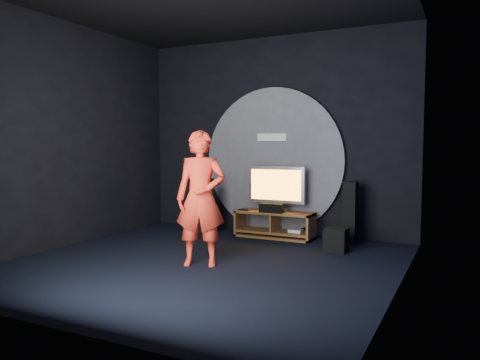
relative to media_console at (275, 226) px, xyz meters
name	(u,v)px	position (x,y,z in m)	size (l,w,h in m)	color
floor	(203,263)	(-0.20, -2.05, -0.20)	(5.00, 5.00, 0.00)	black
back_wall	(274,136)	(-0.20, 0.45, 1.55)	(5.00, 0.04, 3.50)	black
front_wall	(48,124)	(-0.20, -4.55, 1.55)	(5.00, 0.04, 3.50)	black
left_wall	(64,134)	(-2.70, -2.05, 1.55)	(0.04, 5.00, 3.50)	black
right_wall	(402,129)	(2.30, -2.05, 1.55)	(0.04, 5.00, 3.50)	black
wall_disc_panel	(273,161)	(-0.20, 0.39, 1.11)	(2.60, 0.11, 2.60)	#515156
media_console	(275,226)	(0.00, 0.00, 0.00)	(1.34, 0.45, 0.45)	brown
tv	(276,187)	(-0.01, 0.07, 0.67)	(1.02, 0.22, 0.77)	#AAAAB2
center_speaker	(271,208)	(-0.01, -0.14, 0.33)	(0.40, 0.15, 0.15)	black
remote	(243,210)	(-0.54, -0.12, 0.27)	(0.18, 0.05, 0.02)	black
tower_speaker_left	(206,207)	(-1.13, -0.39, 0.31)	(0.20, 0.22, 1.00)	black
tower_speaker_right	(350,213)	(1.27, 0.04, 0.31)	(0.20, 0.22, 1.00)	black
subwoofer	(336,240)	(1.22, -0.58, -0.02)	(0.32, 0.32, 0.35)	black
player	(201,198)	(-0.18, -2.15, 0.69)	(0.65, 0.42, 1.77)	red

